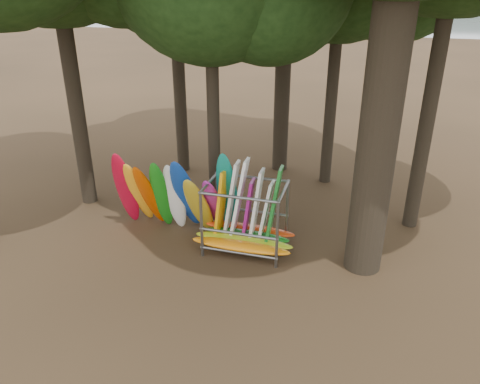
# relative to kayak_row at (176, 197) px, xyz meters

# --- Properties ---
(ground) EXTENTS (120.00, 120.00, 0.00)m
(ground) POSITION_rel_kayak_row_xyz_m (1.56, -0.76, -1.32)
(ground) COLOR #47331E
(ground) RESTS_ON ground
(lake) EXTENTS (160.00, 160.00, 0.00)m
(lake) POSITION_rel_kayak_row_xyz_m (1.56, 59.24, -1.32)
(lake) COLOR gray
(lake) RESTS_ON ground
(far_shore) EXTENTS (160.00, 4.00, 4.00)m
(far_shore) POSITION_rel_kayak_row_xyz_m (1.56, 109.24, 0.68)
(far_shore) COLOR black
(far_shore) RESTS_ON ground
(kayak_row) EXTENTS (4.15, 1.94, 3.20)m
(kayak_row) POSITION_rel_kayak_row_xyz_m (0.00, 0.00, 0.00)
(kayak_row) COLOR #B20924
(kayak_row) RESTS_ON ground
(storage_rack) EXTENTS (3.09, 1.62, 2.91)m
(storage_rack) POSITION_rel_kayak_row_xyz_m (2.41, -0.36, -0.32)
(storage_rack) COLOR slate
(storage_rack) RESTS_ON ground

